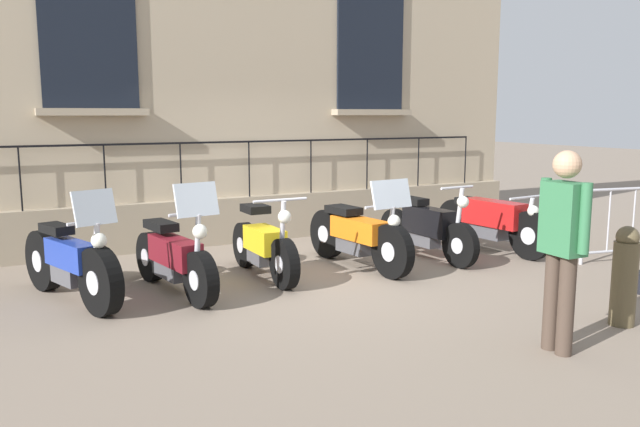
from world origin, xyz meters
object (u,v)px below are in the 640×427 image
Objects in this scene: motorcycle_blue at (71,264)px; motorcycle_red at (491,221)px; motorcycle_yellow at (264,246)px; motorcycle_orange at (359,236)px; motorcycle_black at (427,228)px; pedestrian_standing at (563,239)px; bollard at (625,276)px; motorcycle_maroon at (174,259)px.

motorcycle_blue is 0.94× the size of motorcycle_red.
motorcycle_yellow is 0.88× the size of motorcycle_orange.
pedestrian_standing is at bearing -19.32° from motorcycle_black.
motorcycle_blue is 5.73m from bollard.
motorcycle_blue is at bearing -99.44° from motorcycle_maroon.
pedestrian_standing reaches higher than motorcycle_red.
motorcycle_red is (0.07, 1.15, 0.03)m from motorcycle_black.
motorcycle_red is at bearing 87.90° from motorcycle_yellow.
motorcycle_blue reaches higher than motorcycle_yellow.
motorcycle_yellow is 0.91× the size of motorcycle_black.
motorcycle_maroon is at bearing -131.19° from bollard.
motorcycle_orange is at bearing 179.02° from pedestrian_standing.
motorcycle_yellow reaches higher than bollard.
bollard is at bearing -21.27° from motorcycle_red.
motorcycle_red is 4.18m from pedestrian_standing.
motorcycle_orange reaches higher than motorcycle_red.
motorcycle_blue is 3.61m from motorcycle_orange.
motorcycle_maroon is 1.21m from motorcycle_yellow.
motorcycle_blue is 1.11m from motorcycle_maroon.
motorcycle_orange is 0.98× the size of motorcycle_red.
motorcycle_black is at bearing 92.27° from motorcycle_orange.
motorcycle_blue is 1.03× the size of motorcycle_maroon.
motorcycle_red is (-0.07, 4.82, 0.05)m from motorcycle_maroon.
motorcycle_black is (0.06, 2.48, 0.03)m from motorcycle_yellow.
motorcycle_blue reaches higher than motorcycle_red.
motorcycle_maroon is at bearing 80.56° from motorcycle_blue.
motorcycle_blue reaches higher than bollard.
pedestrian_standing reaches higher than motorcycle_blue.
motorcycle_blue reaches higher than motorcycle_orange.
motorcycle_yellow is 1.89× the size of bollard.
motorcycle_maroon is 3.68m from motorcycle_black.
bollard is (3.20, -1.25, 0.04)m from motorcycle_red.
motorcycle_red is 3.43m from bollard.
motorcycle_red is at bearing 158.73° from bollard.
motorcycle_maroon is (0.18, 1.09, -0.02)m from motorcycle_blue.
pedestrian_standing is (3.43, -0.06, 0.56)m from motorcycle_orange.
motorcycle_maroon is 0.97× the size of motorcycle_black.
pedestrian_standing reaches higher than motorcycle_orange.
motorcycle_maroon is at bearing -80.45° from motorcycle_yellow.
motorcycle_maroon reaches higher than motorcycle_blue.
motorcycle_black is at bearing 178.31° from bollard.
motorcycle_maroon is 2.52m from motorcycle_orange.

